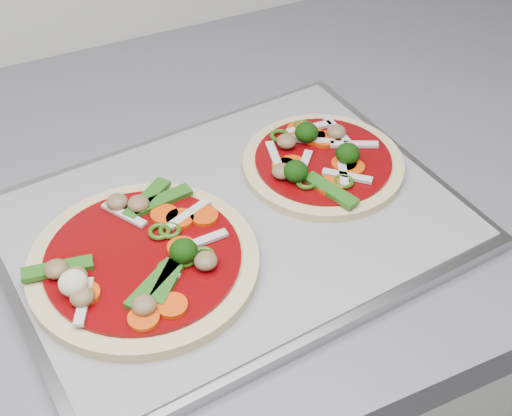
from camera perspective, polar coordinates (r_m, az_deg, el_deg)
name	(u,v)px	position (r m, az deg, el deg)	size (l,w,h in m)	color
base_cabinet	(449,329)	(1.22, 15.20, -9.30)	(3.60, 0.60, 0.86)	silver
baking_tray	(232,225)	(0.66, -1.90, -1.37)	(0.41, 0.30, 0.01)	#99999F
parchment	(232,219)	(0.65, -1.91, -0.89)	(0.39, 0.28, 0.00)	gray
pizza_left	(143,261)	(0.61, -9.06, -4.19)	(0.26, 0.26, 0.03)	#E6C788
pizza_right	(321,161)	(0.71, 5.22, 3.77)	(0.20, 0.20, 0.03)	#E6C788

